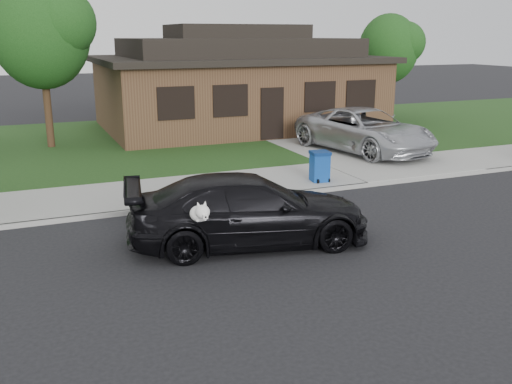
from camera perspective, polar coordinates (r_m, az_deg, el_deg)
name	(u,v)px	position (r m, az deg, el deg)	size (l,w,h in m)	color
ground	(311,242)	(12.42, 5.52, -5.03)	(120.00, 120.00, 0.00)	black
sidewalk	(231,185)	(16.76, -2.51, 0.67)	(60.00, 3.00, 0.12)	gray
curb	(250,198)	(15.41, -0.58, -0.64)	(60.00, 0.12, 0.12)	gray
lawn	(165,140)	(24.26, -9.08, 5.13)	(60.00, 13.00, 0.13)	#193814
driveway	(326,142)	(23.68, 7.01, 4.97)	(4.50, 13.00, 0.14)	gray
sedan	(249,210)	(12.06, -0.71, -1.84)	(5.42, 2.96, 1.49)	black
minivan	(365,130)	(21.54, 10.80, 6.09)	(2.62, 5.68, 1.58)	#B1B3B9
recycling_bin	(320,166)	(17.01, 6.39, 2.59)	(0.61, 0.62, 0.90)	#0D3D95
house	(237,84)	(27.06, -1.92, 10.78)	(12.60, 8.60, 4.65)	#422B1C
tree_0	(45,31)	(23.14, -20.33, 14.90)	(3.78, 3.60, 6.34)	#332114
tree_1	(392,48)	(30.33, 13.45, 13.87)	(3.15, 3.00, 5.25)	#332114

